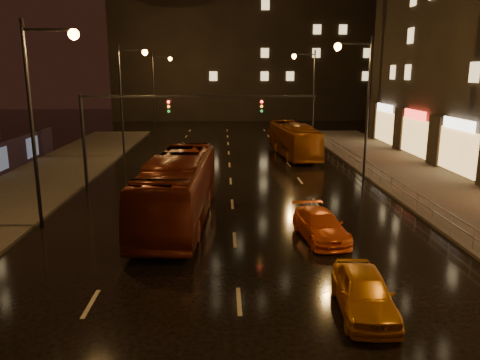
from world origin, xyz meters
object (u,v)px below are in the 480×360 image
(bus_red, at_px, (178,188))
(taxi_near, at_px, (364,292))
(taxi_far, at_px, (320,225))
(bus_curb, at_px, (294,140))

(bus_red, relative_size, taxi_near, 2.95)
(bus_red, bearing_deg, taxi_near, -52.28)
(taxi_near, bearing_deg, taxi_far, 94.22)
(bus_red, xyz_separation_m, taxi_far, (6.86, -3.10, -1.06))
(bus_red, height_order, taxi_far, bus_red)
(bus_red, bearing_deg, taxi_far, -21.07)
(taxi_near, height_order, taxi_far, taxi_near)
(bus_red, xyz_separation_m, taxi_near, (6.86, -9.99, -1.00))
(taxi_near, distance_m, taxi_far, 6.89)
(taxi_near, bearing_deg, bus_curb, 90.27)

